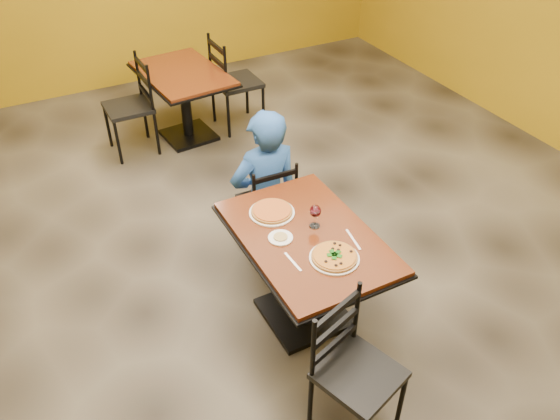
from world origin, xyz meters
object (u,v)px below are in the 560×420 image
chair_second_right (237,83)px  plate_main (334,258)px  chair_main_far (266,203)px  pizza_main (334,256)px  table_main (306,257)px  side_plate (280,238)px  chair_second_left (128,108)px  diner (265,177)px  wine_glass (315,215)px  plate_far (272,213)px  table_second (184,90)px  chair_main_near (359,376)px  pizza_far (272,211)px

chair_second_right → plate_main: chair_second_right is taller
chair_main_far → pizza_main: chair_main_far is taller
table_main → side_plate: size_ratio=7.69×
chair_second_left → diner: (0.59, -1.88, 0.10)m
chair_second_left → wine_glass: (0.52, -2.77, 0.35)m
table_main → plate_far: size_ratio=3.97×
plate_main → chair_second_right: bearing=76.8°
table_second → plate_far: (-0.26, -2.51, 0.20)m
chair_main_near → diner: (0.33, 1.84, 0.13)m
table_second → chair_second_right: chair_second_right is taller
chair_second_left → chair_second_right: 1.19m
chair_second_left → chair_second_right: chair_second_right is taller
table_second → wine_glass: size_ratio=6.63×
plate_main → pizza_main: (0.00, 0.00, 0.02)m
table_main → pizza_main: (0.03, -0.28, 0.21)m
side_plate → wine_glass: (0.26, 0.01, 0.08)m
plate_far → wine_glass: (0.19, -0.25, 0.08)m
diner → side_plate: bearing=71.6°
pizza_main → plate_far: (-0.13, 0.59, -0.02)m
chair_second_left → side_plate: bearing=5.0°
plate_main → wine_glass: bearing=80.4°
diner → plate_main: diner is taller
table_main → table_second: bearing=86.6°
chair_second_right → pizza_far: (-0.86, -2.51, 0.26)m
plate_far → diner: bearing=67.7°
side_plate → wine_glass: size_ratio=0.89×
table_second → chair_main_far: (-0.05, -2.00, -0.13)m
table_main → chair_second_right: chair_second_right is taller
chair_second_right → plate_main: size_ratio=3.27×
chair_second_right → pizza_main: size_ratio=3.57×
pizza_far → chair_main_near: bearing=-93.4°
table_main → table_second: 2.83m
side_plate → wine_glass: wine_glass is taller
table_second → wine_glass: bearing=-91.6°
chair_main_near → side_plate: bearing=71.5°
table_second → plate_far: bearing=-96.0°
table_main → chair_main_far: (0.12, 0.83, -0.13)m
chair_main_far → diner: size_ratio=0.72×
plate_far → chair_main_far: bearing=67.6°
plate_far → chair_second_left: bearing=97.5°
chair_second_left → pizza_far: (0.33, -2.51, 0.29)m
plate_main → pizza_far: size_ratio=1.11×
chair_main_far → wine_glass: wine_glass is taller
chair_main_near → plate_far: bearing=68.1°
chair_second_right → pizza_far: 2.67m
plate_main → plate_far: size_ratio=1.00×
pizza_main → wine_glass: (0.06, 0.33, 0.07)m
plate_far → pizza_far: (-0.00, 0.00, 0.02)m
chair_main_near → pizza_main: (0.20, 0.62, 0.31)m
chair_main_far → pizza_main: 1.16m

